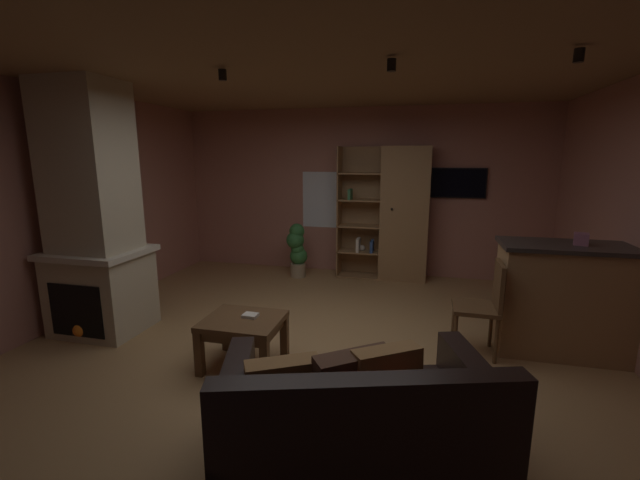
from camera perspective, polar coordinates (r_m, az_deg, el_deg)
The scene contains 19 objects.
floor at distance 4.17m, azimuth -1.36°, elevation -15.54°, with size 5.81×5.98×0.02m, color #A37A4C.
wall_back at distance 6.70m, azimuth 5.40°, elevation 6.65°, with size 5.93×0.06×2.64m, color #AD7060.
wall_left at distance 5.33m, azimuth -33.62°, elevation 3.51°, with size 0.06×5.98×2.64m, color #AD7060.
ceiling at distance 3.79m, azimuth -1.57°, elevation 23.16°, with size 5.81×5.98×0.02m, color #8E6B47.
window_pane_back at distance 6.77m, azimuth 0.82°, elevation 5.60°, with size 0.79×0.01×0.91m, color white.
stone_fireplace at distance 4.93m, azimuth -28.95°, elevation 2.00°, with size 0.96×0.82×2.64m.
bookshelf_cabinet at distance 6.40m, azimuth 10.87°, elevation 3.45°, with size 1.38×0.41×2.04m.
kitchen_bar_counter at distance 4.63m, azimuth 31.95°, elevation -7.10°, with size 1.41×0.61×1.08m.
tissue_box at distance 4.49m, azimuth 32.58°, elevation 0.11°, with size 0.12×0.12×0.11m, color #995972.
leather_couch at distance 2.68m, azimuth 5.11°, elevation -24.65°, with size 1.80×1.37×0.84m.
coffee_table at distance 3.85m, azimuth -10.64°, elevation -11.92°, with size 0.69×0.59×0.46m.
table_book_0 at distance 3.83m, azimuth -9.67°, elevation -10.32°, with size 0.13×0.11×0.03m, color beige.
dining_chair at distance 4.24m, azimuth 21.99°, elevation -7.99°, with size 0.43×0.43×0.92m.
potted_floor_plant at distance 6.49m, azimuth -3.20°, elevation -1.22°, with size 0.32×0.32×0.86m.
wall_mounted_tv at distance 6.57m, azimuth 18.72°, elevation 7.53°, with size 0.80×0.06×0.45m.
track_light_spot_0 at distance 4.62m, azimuth -29.92°, elevation 18.58°, with size 0.07×0.07×0.09m, color black.
track_light_spot_1 at distance 3.85m, azimuth -13.41°, elevation 21.45°, with size 0.07×0.07×0.09m, color black.
track_light_spot_2 at distance 3.43m, azimuth 9.93°, elevation 22.86°, with size 0.07×0.07×0.09m, color black.
track_light_spot_3 at distance 3.56m, azimuth 32.36°, elevation 20.88°, with size 0.07×0.07×0.09m, color black.
Camera 1 is at (0.98, -3.58, 1.89)m, focal length 22.99 mm.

